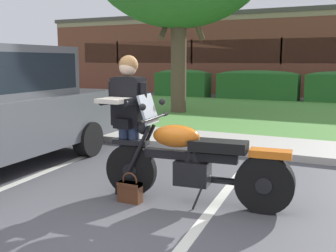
% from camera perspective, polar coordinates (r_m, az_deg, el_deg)
% --- Properties ---
extents(ground_plane, '(140.00, 140.00, 0.00)m').
position_cam_1_polar(ground_plane, '(4.28, -7.51, -13.39)').
color(ground_plane, '#4C4C51').
extents(curb_strip, '(60.00, 0.20, 0.12)m').
position_cam_1_polar(curb_strip, '(7.28, 7.66, -3.36)').
color(curb_strip, '#B7B2A8').
rests_on(curb_strip, ground).
extents(concrete_walk, '(60.00, 1.50, 0.08)m').
position_cam_1_polar(concrete_walk, '(8.08, 9.55, -2.29)').
color(concrete_walk, '#B7B2A8').
rests_on(concrete_walk, ground).
extents(grass_lawn, '(60.00, 8.01, 0.06)m').
position_cam_1_polar(grass_lawn, '(12.66, 15.62, 1.61)').
color(grass_lawn, '#518E3D').
rests_on(grass_lawn, ground).
extents(stall_stripe_1, '(0.46, 4.40, 0.01)m').
position_cam_1_polar(stall_stripe_1, '(4.09, 4.07, -14.37)').
color(stall_stripe_1, silver).
rests_on(stall_stripe_1, ground).
extents(motorcycle, '(2.24, 0.82, 1.26)m').
position_cam_1_polar(motorcycle, '(4.62, 4.69, -5.20)').
color(motorcycle, black).
rests_on(motorcycle, ground).
extents(rider_person, '(0.54, 0.60, 1.70)m').
position_cam_1_polar(rider_person, '(4.90, -5.74, 1.77)').
color(rider_person, black).
rests_on(rider_person, ground).
extents(handbag, '(0.28, 0.13, 0.36)m').
position_cam_1_polar(handbag, '(4.78, -5.42, -9.04)').
color(handbag, '#562D19').
rests_on(handbag, ground).
extents(hedge_left, '(2.43, 0.90, 1.24)m').
position_cam_1_polar(hedge_left, '(18.33, 2.10, 6.17)').
color(hedge_left, '#286028').
rests_on(hedge_left, ground).
extents(hedge_center_left, '(3.34, 0.90, 1.24)m').
position_cam_1_polar(hedge_center_left, '(17.25, 12.57, 5.76)').
color(hedge_center_left, '#286028').
rests_on(hedge_center_left, ground).
extents(brick_building, '(25.88, 8.54, 3.96)m').
position_cam_1_polar(brick_building, '(23.23, 17.61, 9.69)').
color(brick_building, brown).
rests_on(brick_building, ground).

